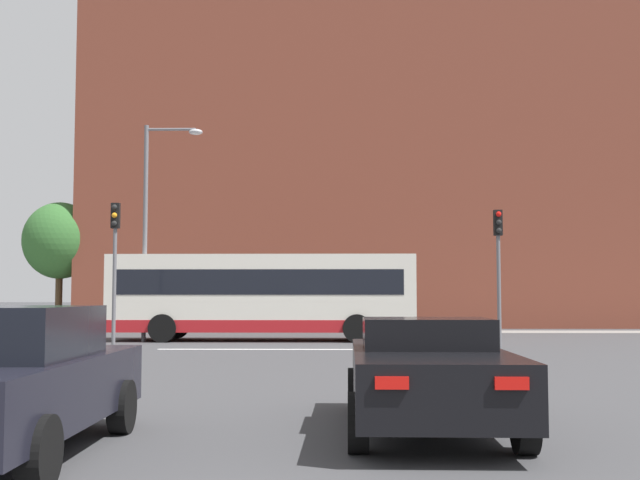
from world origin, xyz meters
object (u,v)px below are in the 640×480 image
object	(u,v)px
bus_crossing_lead	(263,295)
pedestrian_waiting	(405,309)
traffic_light_near_left	(115,251)
car_saloon_left	(5,380)
street_lamp_junction	(155,210)
traffic_light_near_right	(499,255)
pedestrian_walking_east	(207,311)
car_roadster_right	(428,373)

from	to	relation	value
bus_crossing_lead	pedestrian_waiting	world-z (taller)	bus_crossing_lead
traffic_light_near_left	pedestrian_waiting	world-z (taller)	traffic_light_near_left
car_saloon_left	street_lamp_junction	world-z (taller)	street_lamp_junction
bus_crossing_lead	traffic_light_near_right	bearing A→B (deg)	59.65
bus_crossing_lead	traffic_light_near_right	world-z (taller)	traffic_light_near_right
car_saloon_left	street_lamp_junction	bearing A→B (deg)	97.91
street_lamp_junction	pedestrian_walking_east	size ratio (longest dim) A/B	4.84
street_lamp_junction	pedestrian_walking_east	distance (m)	9.65
traffic_light_near_left	pedestrian_walking_east	world-z (taller)	traffic_light_near_left
traffic_light_near_right	pedestrian_waiting	world-z (taller)	traffic_light_near_right
car_saloon_left	car_roadster_right	bearing A→B (deg)	19.42
car_saloon_left	pedestrian_waiting	xyz separation A→B (m)	(6.48, 27.99, 0.26)
bus_crossing_lead	pedestrian_waiting	bearing A→B (deg)	138.98
traffic_light_near_right	pedestrian_waiting	bearing A→B (deg)	100.00
traffic_light_near_right	pedestrian_waiting	distance (m)	11.55
pedestrian_walking_east	car_roadster_right	bearing A→B (deg)	16.60
car_roadster_right	street_lamp_junction	distance (m)	20.86
bus_crossing_lead	car_saloon_left	bearing A→B (deg)	-1.81
bus_crossing_lead	traffic_light_near_left	world-z (taller)	traffic_light_near_left
traffic_light_near_right	street_lamp_junction	xyz separation A→B (m)	(-11.67, 3.85, 1.86)
street_lamp_junction	pedestrian_walking_east	bearing A→B (deg)	86.52
bus_crossing_lead	pedestrian_walking_east	xyz separation A→B (m)	(-3.36, 8.15, -0.74)
traffic_light_near_left	traffic_light_near_right	size ratio (longest dim) A/B	1.06
car_roadster_right	traffic_light_near_left	world-z (taller)	traffic_light_near_left
car_saloon_left	car_roadster_right	xyz separation A→B (m)	(4.53, 1.68, -0.08)
car_saloon_left	traffic_light_near_left	distance (m)	17.22
pedestrian_waiting	pedestrian_walking_east	bearing A→B (deg)	-137.28
traffic_light_near_left	traffic_light_near_right	distance (m)	12.01
car_roadster_right	traffic_light_near_left	size ratio (longest dim) A/B	1.01
street_lamp_junction	bus_crossing_lead	bearing A→B (deg)	10.20
car_saloon_left	traffic_light_near_right	xyz separation A→B (m)	(8.45, 16.77, 2.12)
pedestrian_walking_east	car_saloon_left	bearing A→B (deg)	7.25
pedestrian_walking_east	traffic_light_near_left	bearing A→B (deg)	-1.87
pedestrian_waiting	pedestrian_walking_east	world-z (taller)	pedestrian_waiting
car_roadster_right	street_lamp_junction	bearing A→B (deg)	113.07
traffic_light_near_left	street_lamp_junction	bearing A→B (deg)	85.08
bus_crossing_lead	pedestrian_walking_east	world-z (taller)	bus_crossing_lead
street_lamp_junction	traffic_light_near_left	bearing A→B (deg)	-94.92
pedestrian_walking_east	street_lamp_junction	bearing A→B (deg)	-1.42
car_saloon_left	street_lamp_junction	xyz separation A→B (m)	(-3.22, 20.62, 3.98)
bus_crossing_lead	street_lamp_junction	bearing A→B (deg)	-79.80
street_lamp_junction	pedestrian_walking_east	world-z (taller)	street_lamp_junction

